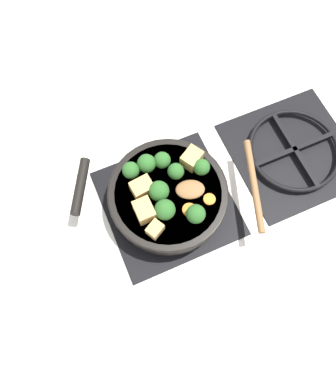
{
  "coord_description": "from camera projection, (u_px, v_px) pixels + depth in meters",
  "views": [
    {
      "loc": [
        0.29,
        -0.12,
        0.89
      ],
      "look_at": [
        0.0,
        0.0,
        0.08
      ],
      "focal_mm": 35.0,
      "sensor_mm": 36.0,
      "label": 1
    }
  ],
  "objects": [
    {
      "name": "ground_plane",
      "position": [
        168.0,
        203.0,
        0.94
      ],
      "size": [
        2.4,
        2.4,
        0.0
      ],
      "primitive_type": "plane",
      "color": "white"
    },
    {
      "name": "front_burner_grate",
      "position": [
        168.0,
        202.0,
        0.93
      ],
      "size": [
        0.31,
        0.31,
        0.03
      ],
      "color": "black",
      "rests_on": "ground_plane"
    },
    {
      "name": "rear_burner_grate",
      "position": [
        293.0,
        151.0,
        0.98
      ],
      "size": [
        0.31,
        0.31,
        0.03
      ],
      "color": "black",
      "rests_on": "ground_plane"
    },
    {
      "name": "skillet_pan",
      "position": [
        167.0,
        195.0,
        0.89
      ],
      "size": [
        0.31,
        0.37,
        0.05
      ],
      "color": "black",
      "rests_on": "front_burner_grate"
    },
    {
      "name": "wooden_spoon",
      "position": [
        226.0,
        187.0,
        0.87
      ],
      "size": [
        0.22,
        0.23,
        0.02
      ],
      "color": "olive",
      "rests_on": "skillet_pan"
    },
    {
      "name": "tofu_cube_center_large",
      "position": [
        144.0,
        211.0,
        0.83
      ],
      "size": [
        0.05,
        0.04,
        0.04
      ],
      "primitive_type": "cube",
      "rotation": [
        0.0,
        0.0,
        0.02
      ],
      "color": "tan",
      "rests_on": "skillet_pan"
    },
    {
      "name": "tofu_cube_near_handle",
      "position": [
        155.0,
        229.0,
        0.82
      ],
      "size": [
        0.04,
        0.04,
        0.03
      ],
      "primitive_type": "cube",
      "rotation": [
        0.0,
        0.0,
        5.21
      ],
      "color": "tan",
      "rests_on": "skillet_pan"
    },
    {
      "name": "tofu_cube_east_chunk",
      "position": [
        142.0,
        188.0,
        0.85
      ],
      "size": [
        0.04,
        0.05,
        0.04
      ],
      "primitive_type": "cube",
      "rotation": [
        0.0,
        0.0,
        4.82
      ],
      "color": "tan",
      "rests_on": "skillet_pan"
    },
    {
      "name": "tofu_cube_west_chunk",
      "position": [
        192.0,
        158.0,
        0.88
      ],
      "size": [
        0.06,
        0.06,
        0.04
      ],
      "primitive_type": "cube",
      "rotation": [
        0.0,
        0.0,
        2.11
      ],
      "color": "tan",
      "rests_on": "skillet_pan"
    },
    {
      "name": "broccoli_floret_near_spoon",
      "position": [
        202.0,
        167.0,
        0.86
      ],
      "size": [
        0.04,
        0.04,
        0.05
      ],
      "color": "#709956",
      "rests_on": "skillet_pan"
    },
    {
      "name": "broccoli_floret_center_top",
      "position": [
        165.0,
        210.0,
        0.82
      ],
      "size": [
        0.05,
        0.05,
        0.05
      ],
      "color": "#709956",
      "rests_on": "skillet_pan"
    },
    {
      "name": "broccoli_floret_east_rim",
      "position": [
        176.0,
        171.0,
        0.86
      ],
      "size": [
        0.04,
        0.04,
        0.05
      ],
      "color": "#709956",
      "rests_on": "skillet_pan"
    },
    {
      "name": "broccoli_floret_west_rim",
      "position": [
        159.0,
        191.0,
        0.84
      ],
      "size": [
        0.05,
        0.05,
        0.05
      ],
      "color": "#709956",
      "rests_on": "skillet_pan"
    },
    {
      "name": "broccoli_floret_north_edge",
      "position": [
        196.0,
        214.0,
        0.82
      ],
      "size": [
        0.04,
        0.04,
        0.05
      ],
      "color": "#709956",
      "rests_on": "skillet_pan"
    },
    {
      "name": "broccoli_floret_south_cluster",
      "position": [
        162.0,
        160.0,
        0.87
      ],
      "size": [
        0.04,
        0.04,
        0.05
      ],
      "color": "#709956",
      "rests_on": "skillet_pan"
    },
    {
      "name": "broccoli_floret_mid_floret",
      "position": [
        131.0,
        170.0,
        0.86
      ],
      "size": [
        0.04,
        0.04,
        0.05
      ],
      "color": "#709956",
      "rests_on": "skillet_pan"
    },
    {
      "name": "broccoli_floret_small_inner",
      "position": [
        147.0,
        164.0,
        0.86
      ],
      "size": [
        0.04,
        0.04,
        0.05
      ],
      "color": "#709956",
      "rests_on": "skillet_pan"
    },
    {
      "name": "carrot_slice_orange_thin",
      "position": [
        209.0,
        199.0,
        0.86
      ],
      "size": [
        0.03,
        0.03,
        0.01
      ],
      "primitive_type": "cylinder",
      "color": "orange",
      "rests_on": "skillet_pan"
    },
    {
      "name": "carrot_slice_near_center",
      "position": [
        189.0,
        210.0,
        0.85
      ],
      "size": [
        0.03,
        0.03,
        0.01
      ],
      "primitive_type": "cylinder",
      "color": "orange",
      "rests_on": "skillet_pan"
    }
  ]
}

